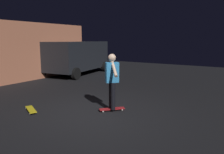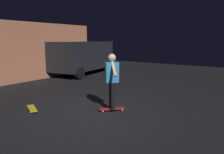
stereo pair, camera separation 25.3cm
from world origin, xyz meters
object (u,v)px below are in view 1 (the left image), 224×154
parked_van (78,56)px  skateboard_spare (31,109)px  skateboard_ridden (112,109)px  skater (112,77)px

parked_van → skateboard_spare: 7.40m
skateboard_ridden → skateboard_spare: (-1.38, 2.05, 0.00)m
skateboard_ridden → skateboard_spare: 2.47m
parked_van → skateboard_spare: parked_van is taller
parked_van → skateboard_ridden: parked_van is taller
skateboard_spare → skater: 2.66m
parked_van → skater: size_ratio=2.89×
skateboard_ridden → skater: skater is taller
parked_van → skateboard_spare: (-6.33, -3.67, -1.11)m
skateboard_spare → parked_van: bearing=30.1°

